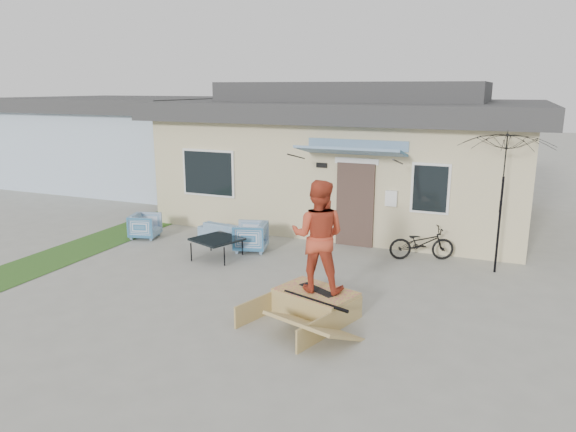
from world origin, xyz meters
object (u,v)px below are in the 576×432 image
at_px(patio_umbrella, 502,193).
at_px(skateboard, 317,289).
at_px(loveseat, 230,228).
at_px(armchair_right, 250,235).
at_px(armchair_left, 145,225).
at_px(bicycle, 422,240).
at_px(coffee_table, 217,248).
at_px(skate_ramp, 316,303).
at_px(skater, 318,234).

distance_m(patio_umbrella, skateboard, 4.72).
distance_m(loveseat, armchair_right, 1.10).
bearing_deg(armchair_left, skateboard, -130.84).
distance_m(armchair_left, bicycle, 7.13).
distance_m(loveseat, skateboard, 5.11).
relative_size(loveseat, coffee_table, 1.68).
relative_size(armchair_left, patio_umbrella, 0.33).
distance_m(loveseat, patio_umbrella, 6.66).
distance_m(armchair_right, skate_ramp, 4.05).
bearing_deg(loveseat, skate_ramp, 143.08).
bearing_deg(bicycle, skater, 140.79).
xyz_separation_m(skate_ramp, skater, (0.01, 0.04, 1.24)).
xyz_separation_m(bicycle, skateboard, (-1.19, -3.84, -0.01)).
distance_m(armchair_right, skateboard, 4.03).
bearing_deg(loveseat, armchair_right, 153.66).
xyz_separation_m(armchair_left, patio_umbrella, (8.69, 0.70, 1.39)).
height_order(coffee_table, skate_ramp, coffee_table).
height_order(bicycle, patio_umbrella, patio_umbrella).
bearing_deg(loveseat, coffee_table, 114.89).
bearing_deg(loveseat, skater, 143.52).
height_order(loveseat, skate_ramp, loveseat).
height_order(coffee_table, bicycle, bicycle).
distance_m(armchair_left, skateboard, 6.53).
height_order(armchair_left, skateboard, armchair_left).
xyz_separation_m(bicycle, skater, (-1.19, -3.84, 0.99)).
xyz_separation_m(coffee_table, skate_ramp, (3.22, -2.13, -0.02)).
bearing_deg(armchair_right, patio_umbrella, 81.55).
bearing_deg(skateboard, skater, 119.09).
xyz_separation_m(coffee_table, patio_umbrella, (6.05, 1.47, 1.51)).
distance_m(coffee_table, patio_umbrella, 6.41).
bearing_deg(loveseat, bicycle, -169.09).
relative_size(armchair_left, skateboard, 0.91).
distance_m(armchair_right, skater, 4.17).
distance_m(armchair_left, skater, 6.62).
bearing_deg(coffee_table, skate_ramp, -33.52).
distance_m(armchair_right, bicycle, 4.08).
distance_m(armchair_right, patio_umbrella, 5.79).
relative_size(skateboard, skater, 0.41).
relative_size(bicycle, skateboard, 1.88).
height_order(bicycle, skate_ramp, bicycle).
height_order(armchair_right, coffee_table, armchair_right).
bearing_deg(loveseat, patio_umbrella, -172.45).
bearing_deg(armchair_left, skater, -130.84).
distance_m(bicycle, skate_ramp, 4.08).
relative_size(loveseat, armchair_right, 2.10).
xyz_separation_m(armchair_right, coffee_table, (-0.46, -0.83, -0.15)).
relative_size(skate_ramp, skateboard, 2.23).
relative_size(loveseat, skater, 0.84).
height_order(loveseat, bicycle, bicycle).
bearing_deg(patio_umbrella, skater, -128.34).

